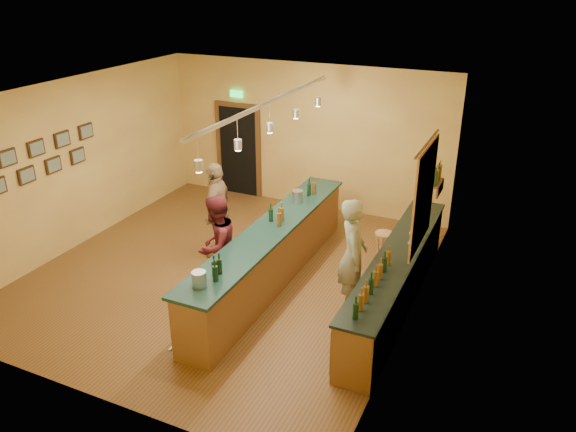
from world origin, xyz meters
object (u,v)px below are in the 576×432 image
at_px(bar_stool, 384,240).
at_px(customer_a, 217,246).
at_px(tasting_bar, 271,251).
at_px(bartender, 353,255).
at_px(customer_b, 217,210).
at_px(back_counter, 396,278).

bearing_deg(bar_stool, customer_a, -139.10).
bearing_deg(tasting_bar, customer_a, -136.35).
bearing_deg(customer_a, bartender, 107.14).
height_order(customer_a, bar_stool, customer_a).
distance_m(customer_b, bar_stool, 3.09).
bearing_deg(back_counter, bartender, -152.02).
bearing_deg(tasting_bar, customer_b, 158.67).
bearing_deg(customer_b, customer_a, 18.59).
xyz_separation_m(back_counter, customer_b, (-3.49, 0.35, 0.43)).
height_order(tasting_bar, customer_a, customer_a).
height_order(back_counter, bar_stool, back_counter).
distance_m(back_counter, bartender, 0.84).
distance_m(tasting_bar, bar_stool, 2.07).
bearing_deg(tasting_bar, back_counter, 4.89).
relative_size(back_counter, bartender, 2.45).
distance_m(tasting_bar, customer_a, 0.96).
bearing_deg(customer_b, back_counter, 72.17).
xyz_separation_m(tasting_bar, customer_a, (-0.67, -0.64, 0.25)).
bearing_deg(bartender, customer_b, 54.25).
distance_m(tasting_bar, bartender, 1.53).
bearing_deg(tasting_bar, bartender, -5.89).
relative_size(tasting_bar, bar_stool, 7.43).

